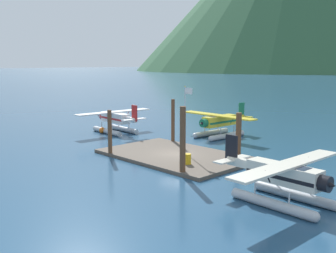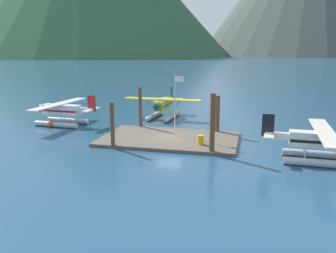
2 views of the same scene
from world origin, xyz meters
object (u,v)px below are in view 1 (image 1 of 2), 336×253
Objects in this scene: fuel_drum at (188,159)px; seaplane_yellow_bow_left at (219,124)px; flagpole at (186,112)px; seaplane_white_port_fwd at (115,120)px; mooring_buoy at (102,130)px; seaplane_cream_stbd_aft at (284,180)px.

seaplane_yellow_bow_left reaches higher than fuel_drum.
flagpole is 15.43m from seaplane_white_port_fwd.
mooring_buoy is at bearing 174.99° from flagpole.
fuel_drum is 0.08× the size of seaplane_yellow_bow_left.
seaplane_yellow_bow_left is (-3.96, 9.99, -2.65)m from flagpole.
seaplane_yellow_bow_left is (-7.00, 12.96, 0.84)m from fuel_drum.
seaplane_white_port_fwd is at bearing -146.91° from seaplane_yellow_bow_left.
mooring_buoy is at bearing 166.97° from fuel_drum.
seaplane_white_port_fwd is (0.77, 1.47, 1.19)m from mooring_buoy.
flagpole reaches higher than mooring_buoy.
seaplane_yellow_bow_left is at bearing 111.61° from flagpole.
flagpole is at bearing 158.97° from seaplane_cream_stbd_aft.
flagpole is 0.61× the size of seaplane_white_port_fwd.
flagpole is 8.29× the size of mooring_buoy.
seaplane_cream_stbd_aft is at bearing -12.58° from mooring_buoy.
flagpole is 0.61× the size of seaplane_cream_stbd_aft.
seaplane_white_port_fwd is at bearing 164.29° from seaplane_cream_stbd_aft.
seaplane_white_port_fwd is (-17.98, 5.80, 0.84)m from fuel_drum.
mooring_buoy is (-18.75, 4.34, -0.36)m from fuel_drum.
fuel_drum reaches higher than mooring_buoy.
mooring_buoy is (-15.71, 1.38, -3.84)m from flagpole.
fuel_drum is 19.25m from mooring_buoy.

